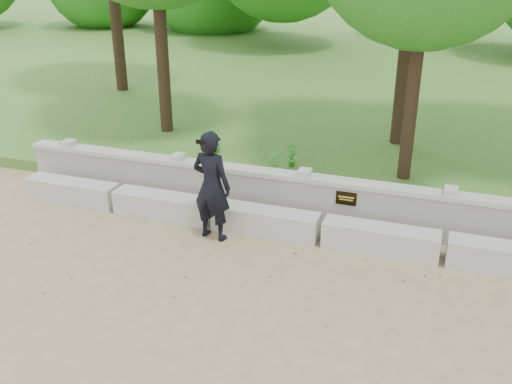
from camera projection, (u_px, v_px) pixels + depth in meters
ground at (290, 302)px, 8.14m from camera, size 80.00×80.00×0.00m
lawn at (399, 84)px, 20.21m from camera, size 40.00×22.00×0.25m
concrete_bench at (321, 230)px, 9.69m from camera, size 11.90×0.45×0.45m
parapet_wall at (330, 201)px, 10.20m from camera, size 12.50×0.35×0.90m
man_main at (212, 186)px, 9.56m from camera, size 0.77×0.69×1.93m
shrub_a at (291, 154)px, 12.29m from camera, size 0.35×0.32×0.55m
shrub_b at (273, 165)px, 11.74m from camera, size 0.37×0.38×0.53m
shrub_d at (214, 139)px, 13.14m from camera, size 0.47×0.47×0.63m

